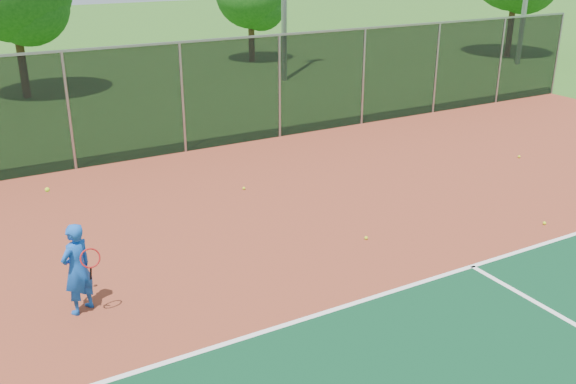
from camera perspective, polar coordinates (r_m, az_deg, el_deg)
name	(u,v)px	position (r m, az deg, el deg)	size (l,w,h in m)	color
court_apron	(423,325)	(10.21, 11.89, -11.46)	(30.00, 20.00, 0.02)	brown
fence_back	(182,97)	(17.77, -9.36, 8.34)	(30.00, 0.06, 3.03)	black
tennis_player	(77,269)	(10.46, -18.24, -6.48)	(0.65, 0.71, 2.10)	blue
practice_ball_1	(544,223)	(14.27, 21.84, -2.59)	(0.07, 0.07, 0.07)	#CFEE1B
practice_ball_4	(366,238)	(12.69, 6.96, -4.07)	(0.07, 0.07, 0.07)	#CFEE1B
practice_ball_5	(244,188)	(15.15, -3.94, 0.33)	(0.07, 0.07, 0.07)	#CFEE1B
practice_ball_6	(519,157)	(18.47, 19.86, 2.97)	(0.07, 0.07, 0.07)	#CFEE1B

